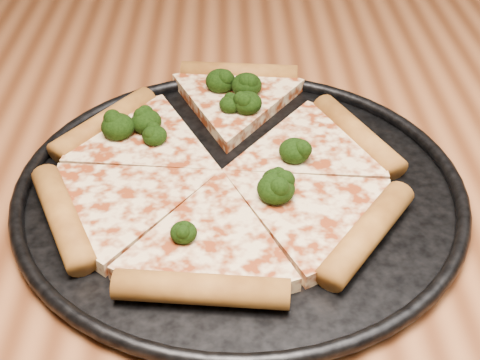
{
  "coord_description": "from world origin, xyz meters",
  "views": [
    {
      "loc": [
        -0.1,
        -0.53,
        1.14
      ],
      "look_at": [
        -0.09,
        -0.03,
        0.77
      ],
      "focal_mm": 50.71,
      "sensor_mm": 36.0,
      "label": 1
    }
  ],
  "objects": [
    {
      "name": "broccoli_florets",
      "position": [
        -0.11,
        0.04,
        0.78
      ],
      "size": [
        0.2,
        0.27,
        0.03
      ],
      "color": "black",
      "rests_on": "pizza"
    },
    {
      "name": "pizza_pan",
      "position": [
        -0.09,
        -0.03,
        0.76
      ],
      "size": [
        0.41,
        0.41,
        0.02
      ],
      "color": "black",
      "rests_on": "dining_table"
    },
    {
      "name": "dining_table",
      "position": [
        0.0,
        0.0,
        0.66
      ],
      "size": [
        1.2,
        0.9,
        0.75
      ],
      "color": "brown",
      "rests_on": "ground"
    },
    {
      "name": "pizza",
      "position": [
        -0.11,
        -0.02,
        0.77
      ],
      "size": [
        0.35,
        0.38,
        0.03
      ],
      "rotation": [
        0.0,
        0.0,
        -0.1
      ],
      "color": "beige",
      "rests_on": "pizza_pan"
    }
  ]
}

